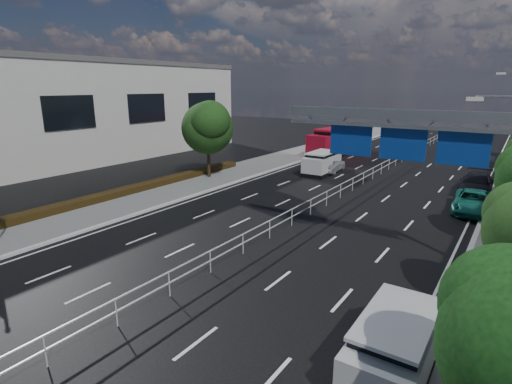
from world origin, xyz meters
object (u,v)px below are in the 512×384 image
Objects in this scene: near_car_dark at (395,136)px; white_minivan at (322,163)px; parked_car_teal at (473,202)px; red_bus at (340,140)px; silver_minivan at (395,346)px; parked_car_dark at (476,183)px; near_car_silver at (331,164)px; overhead_gantry at (420,139)px.

white_minivan is at bearing 93.05° from near_car_dark.
red_bus is at bearing 130.61° from parked_car_teal.
white_minivan is at bearing -67.99° from red_bus.
near_car_dark is 1.05× the size of silver_minivan.
parked_car_teal is at bearing -86.98° from parked_car_dark.
near_car_silver is at bearing 149.04° from parked_car_teal.
white_minivan is 1.35m from near_car_silver.
near_car_dark and parked_car_dark have the same top height.
silver_minivan is 0.90× the size of parked_car_teal.
parked_car_dark is at bearing 118.59° from near_car_dark.
parked_car_dark reaches higher than parked_car_teal.
parked_car_dark is at bearing 170.21° from near_car_silver.
parked_car_dark is at bearing 85.60° from overhead_gantry.
silver_minivan is at bearing -57.77° from red_bus.
near_car_dark is at bearing 89.86° from white_minivan.
near_car_dark is at bearing 88.48° from red_bus.
white_minivan is at bearing 178.89° from parked_car_dark.
parked_car_dark is (12.54, 0.03, -0.24)m from white_minivan.
red_bus is at bearing 103.30° from white_minivan.
parked_car_dark is (-0.39, 5.31, 0.08)m from parked_car_teal.
overhead_gantry is 2.32× the size of silver_minivan.
near_car_dark is 0.95× the size of parked_car_teal.
near_car_dark is 51.02m from silver_minivan.
near_car_dark is at bearing 115.42° from parked_car_dark.
near_car_dark reaches higher than parked_car_teal.
red_bus is 2.50× the size of near_car_silver.
overhead_gantry is 11.14m from parked_car_teal.
overhead_gantry reaches higher than parked_car_dark.
white_minivan is 13.97m from parked_car_teal.
near_car_dark is (-11.87, 41.16, -4.85)m from overhead_gantry.
silver_minivan is 0.84× the size of parked_car_dark.
overhead_gantry is 0.94× the size of red_bus.
silver_minivan is 23.23m from parked_car_dark.
parked_car_teal is at bearing 115.17° from near_car_dark.
overhead_gantry is 2.17× the size of white_minivan.
red_bus reaches higher than silver_minivan.
red_bus reaches higher than parked_car_dark.
silver_minivan reaches higher than near_car_silver.
overhead_gantry is at bearing 100.59° from silver_minivan.
parked_car_teal is (12.93, -5.29, -0.32)m from white_minivan.
parked_car_teal is (13.43, -31.30, -0.08)m from near_car_dark.
overhead_gantry is 43.11m from near_car_dark.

